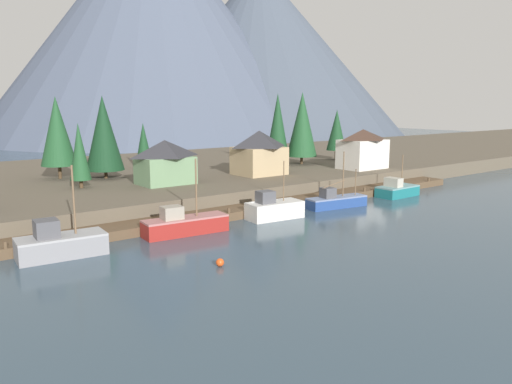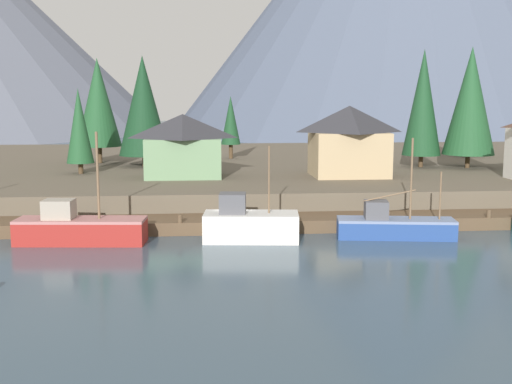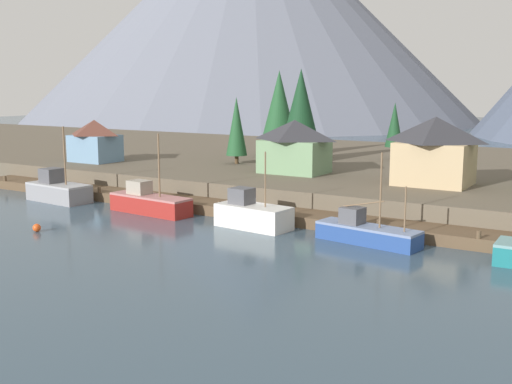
{
  "view_description": "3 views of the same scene",
  "coord_description": "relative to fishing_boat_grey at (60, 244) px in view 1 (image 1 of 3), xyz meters",
  "views": [
    {
      "loc": [
        -36.77,
        -47.53,
        13.69
      ],
      "look_at": [
        2.22,
        3.04,
        2.42
      ],
      "focal_mm": 35.44,
      "sensor_mm": 36.0,
      "label": 1
    },
    {
      "loc": [
        -2.41,
        -48.15,
        10.5
      ],
      "look_at": [
        1.92,
        2.4,
        2.92
      ],
      "focal_mm": 45.79,
      "sensor_mm": 36.0,
      "label": 2
    },
    {
      "loc": [
        29.5,
        -47.84,
        12.41
      ],
      "look_at": [
        -0.7,
        1.54,
        2.56
      ],
      "focal_mm": 43.51,
      "sensor_mm": 36.0,
      "label": 3
    }
  ],
  "objects": [
    {
      "name": "conifer_centre",
      "position": [
        25.4,
        36.19,
        6.06
      ],
      "size": [
        2.45,
        2.45,
        7.85
      ],
      "color": "#4C3823",
      "rests_on": "shoreline_bank"
    },
    {
      "name": "channel_buoy",
      "position": [
        9.9,
        -11.02,
        -0.86
      ],
      "size": [
        0.7,
        0.7,
        0.7
      ],
      "primitive_type": "sphere",
      "color": "#E04C19",
      "rests_on": "ground_plane"
    },
    {
      "name": "conifer_near_right",
      "position": [
        46.05,
        24.46,
        8.43
      ],
      "size": [
        4.24,
        4.24,
        12.96
      ],
      "color": "#4C3823",
      "rests_on": "shoreline_bank"
    },
    {
      "name": "house_white",
      "position": [
        54.88,
        12.16,
        4.74
      ],
      "size": [
        8.12,
        5.71,
        6.78
      ],
      "color": "silver",
      "rests_on": "shoreline_bank"
    },
    {
      "name": "conifer_mid_left",
      "position": [
        50.94,
        23.31,
        8.61
      ],
      "size": [
        5.61,
        5.61,
        13.18
      ],
      "color": "#4C3823",
      "rests_on": "shoreline_bank"
    },
    {
      "name": "conifer_back_left",
      "position": [
        56.53,
        36.43,
        7.49
      ],
      "size": [
        3.73,
        3.73,
        11.25
      ],
      "color": "#4C3823",
      "rests_on": "shoreline_bank"
    },
    {
      "name": "fishing_boat_teal",
      "position": [
        48.88,
        0.22,
        -0.25
      ],
      "size": [
        6.76,
        3.32,
        6.14
      ],
      "rotation": [
        0.0,
        0.0,
        0.02
      ],
      "color": "#196B70",
      "rests_on": "ground_plane"
    },
    {
      "name": "shoreline_bank",
      "position": [
        23.96,
        34.04,
        0.04
      ],
      "size": [
        400.0,
        56.0,
        2.5
      ],
      "primitive_type": "cube",
      "color": "brown",
      "rests_on": "ground_plane"
    },
    {
      "name": "fishing_boat_red",
      "position": [
        12.88,
        0.25,
        -0.13
      ],
      "size": [
        9.29,
        3.35,
        7.95
      ],
      "rotation": [
        0.0,
        0.0,
        -0.09
      ],
      "color": "maroon",
      "rests_on": "ground_plane"
    },
    {
      "name": "mountain_east_peak",
      "position": [
        122.92,
        128.39,
        33.76
      ],
      "size": [
        123.56,
        123.56,
        69.95
      ],
      "primitive_type": "cone",
      "color": "#475160",
      "rests_on": "ground_plane"
    },
    {
      "name": "fishing_boat_grey",
      "position": [
        0.0,
        0.0,
        0.0
      ],
      "size": [
        7.85,
        3.77,
        8.25
      ],
      "rotation": [
        0.0,
        0.0,
        -0.08
      ],
      "color": "gray",
      "rests_on": "ground_plane"
    },
    {
      "name": "dock",
      "position": [
        23.96,
        4.03,
        -0.71
      ],
      "size": [
        80.0,
        4.0,
        1.6
      ],
      "color": "brown",
      "rests_on": "ground_plane"
    },
    {
      "name": "mountain_central_peak",
      "position": [
        81.62,
        142.82,
        42.62
      ],
      "size": [
        136.19,
        136.19,
        87.67
      ],
      "primitive_type": "cone",
      "color": "#4C566B",
      "rests_on": "ground_plane"
    },
    {
      "name": "fishing_boat_white",
      "position": [
        25.01,
        0.08,
        -0.01
      ],
      "size": [
        7.08,
        3.63,
        6.89
      ],
      "rotation": [
        0.0,
        0.0,
        -0.1
      ],
      "color": "silver",
      "rests_on": "ground_plane"
    },
    {
      "name": "conifer_mid_right",
      "position": [
        9.73,
        32.03,
        8.38
      ],
      "size": [
        5.22,
        5.22,
        12.23
      ],
      "color": "#4C3823",
      "rests_on": "shoreline_bank"
    },
    {
      "name": "conifer_back_right",
      "position": [
        15.27,
        28.05,
        8.06
      ],
      "size": [
        5.63,
        5.63,
        12.31
      ],
      "color": "#4C3823",
      "rests_on": "shoreline_bank"
    },
    {
      "name": "ground_plane",
      "position": [
        23.96,
        22.04,
        -1.71
      ],
      "size": [
        400.0,
        400.0,
        1.0
      ],
      "primitive_type": "cube",
      "color": "#384C5B"
    },
    {
      "name": "house_green",
      "position": [
        19.88,
        17.66,
        4.43
      ],
      "size": [
        7.63,
        5.56,
        6.15
      ],
      "color": "#6B8E66",
      "rests_on": "shoreline_bank"
    },
    {
      "name": "conifer_near_left",
      "position": [
        9.34,
        21.5,
        6.14
      ],
      "size": [
        2.75,
        2.75,
        8.64
      ],
      "color": "#4C3823",
      "rests_on": "shoreline_bank"
    },
    {
      "name": "conifer_far_left",
      "position": [
        61.66,
        24.78,
        7.17
      ],
      "size": [
        3.93,
        3.93,
        9.92
      ],
      "color": "#4C3823",
      "rests_on": "shoreline_bank"
    },
    {
      "name": "fishing_boat_blue",
      "position": [
        35.73,
        0.13,
        -0.32
      ],
      "size": [
        8.81,
        3.59,
        7.4
      ],
      "rotation": [
        0.0,
        0.0,
        -0.15
      ],
      "color": "navy",
      "rests_on": "ground_plane"
    },
    {
      "name": "house_tan",
      "position": [
        36.2,
        17.26,
        4.83
      ],
      "size": [
        7.56,
        6.46,
        6.94
      ],
      "color": "tan",
      "rests_on": "shoreline_bank"
    }
  ]
}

